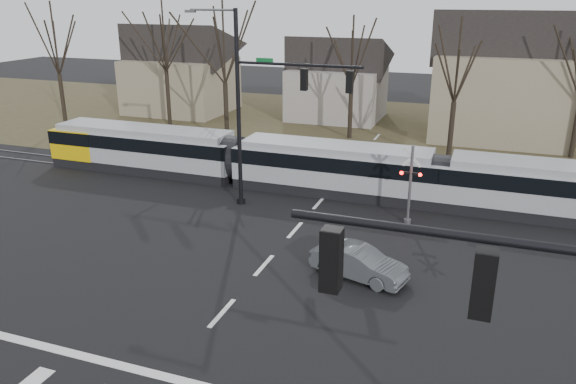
% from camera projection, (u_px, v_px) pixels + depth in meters
% --- Properties ---
extents(ground, '(140.00, 140.00, 0.00)m').
position_uv_depth(ground, '(195.00, 344.00, 18.41)').
color(ground, black).
extents(grass_verge, '(140.00, 28.00, 0.01)m').
position_uv_depth(grass_verge, '(382.00, 132.00, 46.78)').
color(grass_verge, '#38331E').
rests_on(grass_verge, ground).
extents(stop_line, '(28.00, 0.35, 0.01)m').
position_uv_depth(stop_line, '(166.00, 377.00, 16.81)').
color(stop_line, silver).
rests_on(stop_line, ground).
extents(lane_dashes, '(0.18, 30.00, 0.01)m').
position_uv_depth(lane_dashes, '(329.00, 191.00, 32.59)').
color(lane_dashes, silver).
rests_on(lane_dashes, ground).
extents(rail_pair, '(90.00, 1.52, 0.06)m').
position_uv_depth(rail_pair, '(328.00, 192.00, 32.41)').
color(rail_pair, '#59595E').
rests_on(rail_pair, ground).
extents(tram, '(37.58, 2.79, 2.85)m').
position_uv_depth(tram, '(332.00, 166.00, 32.03)').
color(tram, gray).
rests_on(tram, ground).
extents(sedan, '(3.34, 4.63, 1.30)m').
position_uv_depth(sedan, '(359.00, 263.00, 22.53)').
color(sedan, '#4A4E51').
rests_on(sedan, ground).
extents(signal_pole_far, '(9.28, 0.44, 10.20)m').
position_uv_depth(signal_pole_far, '(267.00, 102.00, 28.36)').
color(signal_pole_far, black).
rests_on(signal_pole_far, ground).
extents(rail_crossing_signal, '(1.08, 0.36, 4.00)m').
position_uv_depth(rail_crossing_signal, '(410.00, 187.00, 27.52)').
color(rail_crossing_signal, '#59595B').
rests_on(rail_crossing_signal, ground).
extents(tree_row, '(59.20, 7.20, 10.00)m').
position_uv_depth(tree_row, '(398.00, 83.00, 39.15)').
color(tree_row, black).
rests_on(tree_row, ground).
extents(house_a, '(9.72, 8.64, 8.60)m').
position_uv_depth(house_a, '(180.00, 65.00, 53.48)').
color(house_a, gray).
rests_on(house_a, ground).
extents(house_b, '(8.64, 7.56, 7.65)m').
position_uv_depth(house_b, '(338.00, 75.00, 50.60)').
color(house_b, gray).
rests_on(house_b, ground).
extents(house_c, '(10.80, 8.64, 10.10)m').
position_uv_depth(house_c, '(504.00, 71.00, 43.04)').
color(house_c, gray).
rests_on(house_c, ground).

